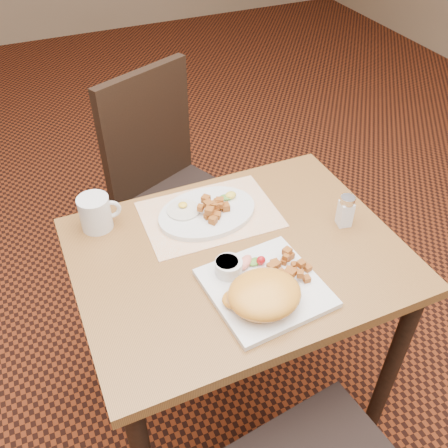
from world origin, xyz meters
The scene contains 15 objects.
ground centered at (0.00, 0.00, 0.00)m, with size 8.00×8.00×0.00m, color black.
table centered at (0.00, 0.00, 0.64)m, with size 0.90×0.70×0.75m.
chair_far centered at (0.02, 0.68, 0.54)m, with size 0.56×0.56×0.97m.
placemat centered at (-0.01, 0.18, 0.75)m, with size 0.40×0.28×0.00m, color white.
plate_square centered at (0.00, -0.16, 0.76)m, with size 0.28×0.28×0.02m, color silver.
plate_oval centered at (-0.02, 0.18, 0.76)m, with size 0.30×0.23×0.02m, color silver, non-canonical shape.
hollandaise_mound centered at (-0.03, -0.21, 0.80)m, with size 0.19×0.17×0.07m.
ramekin centered at (-0.06, -0.08, 0.79)m, with size 0.07×0.07×0.04m.
garnish_sq centered at (0.00, -0.07, 0.78)m, with size 0.09×0.06×0.03m.
fried_egg centered at (-0.08, 0.21, 0.77)m, with size 0.10×0.10×0.02m.
garnish_ov centered at (0.07, 0.21, 0.78)m, with size 0.06×0.04×0.02m.
salt_shaker centered at (0.34, -0.02, 0.80)m, with size 0.05×0.05×0.10m.
coffee_mug centered at (-0.33, 0.26, 0.80)m, with size 0.12×0.09×0.10m.
home_fries_sq centered at (0.08, -0.13, 0.78)m, with size 0.11×0.12×0.03m.
home_fries_ov centered at (-0.01, 0.16, 0.79)m, with size 0.10×0.11×0.04m.
Camera 1 is at (-0.44, -0.90, 1.72)m, focal length 40.00 mm.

